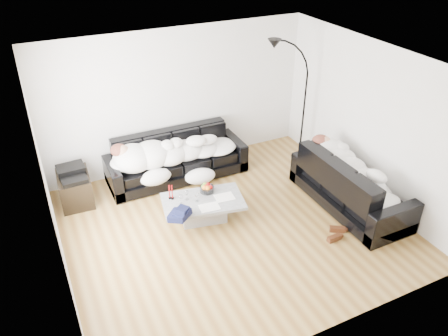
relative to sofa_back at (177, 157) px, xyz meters
name	(u,v)px	position (x,y,z in m)	size (l,w,h in m)	color
ground	(232,225)	(0.26, -1.75, -0.41)	(5.00, 5.00, 0.00)	brown
wall_back	(178,99)	(0.26, 0.50, 0.89)	(5.00, 0.02, 2.60)	silver
wall_left	(50,198)	(-2.24, -1.75, 0.89)	(0.02, 4.50, 2.60)	silver
wall_right	(369,122)	(2.76, -1.75, 0.89)	(0.02, 4.50, 2.60)	silver
ceiling	(234,65)	(0.26, -1.75, 2.19)	(5.00, 5.00, 0.00)	white
sofa_back	(177,157)	(0.00, 0.00, 0.00)	(2.52, 0.87, 0.83)	black
sofa_right	(351,183)	(2.27, -2.09, 0.03)	(2.16, 0.93, 0.88)	black
sleeper_back	(177,147)	(0.00, -0.05, 0.22)	(2.14, 0.74, 0.43)	white
sleeper_right	(353,172)	(2.27, -2.09, 0.23)	(1.85, 0.78, 0.45)	white
teal_cushion	(325,151)	(2.21, -1.42, 0.31)	(0.36, 0.30, 0.20)	#09433A
coffee_table	(203,209)	(-0.08, -1.39, -0.23)	(1.26, 0.74, 0.37)	#939699
fruit_bowl	(207,188)	(0.08, -1.20, 0.03)	(0.23, 0.23, 0.14)	white
wine_glass_a	(187,195)	(-0.30, -1.27, 0.04)	(0.07, 0.07, 0.16)	white
wine_glass_b	(181,200)	(-0.42, -1.35, 0.04)	(0.07, 0.07, 0.17)	white
wine_glass_c	(197,197)	(-0.17, -1.38, 0.04)	(0.07, 0.07, 0.16)	white
candle_left	(169,192)	(-0.53, -1.13, 0.08)	(0.05, 0.05, 0.25)	maroon
candle_right	(172,192)	(-0.50, -1.16, 0.08)	(0.05, 0.05, 0.25)	maroon
newspaper_a	(224,197)	(0.26, -1.47, -0.04)	(0.30, 0.23, 0.01)	silver
newspaper_b	(209,207)	(-0.06, -1.61, -0.04)	(0.31, 0.22, 0.01)	silver
navy_jacket	(181,210)	(-0.56, -1.69, 0.12)	(0.32, 0.27, 0.16)	black
shoes	(336,234)	(1.58, -2.66, -0.37)	(0.39, 0.29, 0.09)	#472311
av_cabinet	(75,189)	(-1.82, -0.01, -0.16)	(0.51, 0.74, 0.51)	black
stereo	(72,172)	(-1.82, -0.01, 0.16)	(0.44, 0.34, 0.13)	black
floor_lamp	(304,108)	(2.44, -0.39, 0.66)	(0.78, 0.31, 2.15)	black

